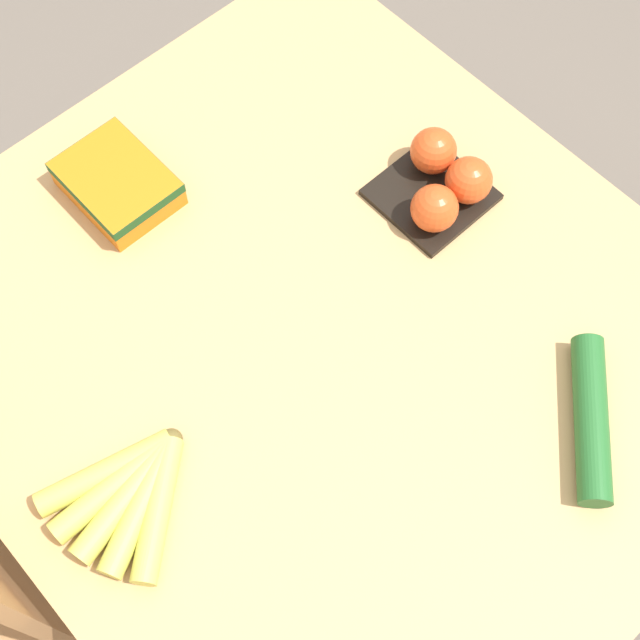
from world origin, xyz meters
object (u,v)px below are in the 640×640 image
at_px(cucumber_near, 591,419).
at_px(carrot_bag, 117,182).
at_px(banana_bunch, 130,493).
at_px(tomato_pack, 443,182).

bearing_deg(cucumber_near, carrot_bag, 18.08).
distance_m(banana_bunch, cucumber_near, 0.59).
height_order(tomato_pack, cucumber_near, tomato_pack).
xyz_separation_m(carrot_bag, cucumber_near, (-0.70, -0.23, -0.01)).
height_order(banana_bunch, cucumber_near, cucumber_near).
height_order(carrot_bag, cucumber_near, carrot_bag).
relative_size(tomato_pack, carrot_bag, 0.92).
bearing_deg(cucumber_near, tomato_pack, -16.85).
distance_m(carrot_bag, cucumber_near, 0.73).
relative_size(banana_bunch, tomato_pack, 1.29).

